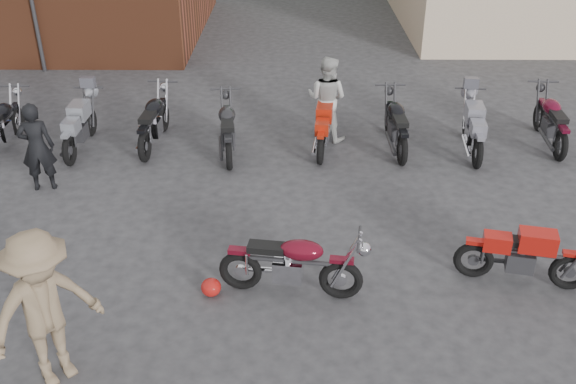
{
  "coord_description": "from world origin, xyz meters",
  "views": [
    {
      "loc": [
        -0.06,
        -6.54,
        5.49
      ],
      "look_at": [
        -0.14,
        1.71,
        0.9
      ],
      "focal_mm": 40.0,
      "sensor_mm": 36.0,
      "label": 1
    }
  ],
  "objects_px": {
    "row_bike_6": "(474,125)",
    "row_bike_1": "(79,123)",
    "sportbike": "(527,252)",
    "row_bike_4": "(324,124)",
    "person_tan": "(45,310)",
    "row_bike_5": "(396,121)",
    "person_light": "(327,99)",
    "row_bike_2": "(154,118)",
    "person_dark": "(37,147)",
    "row_bike_7": "(552,118)",
    "helmet": "(211,287)",
    "row_bike_3": "(227,126)",
    "vintage_motorcycle": "(293,260)",
    "row_bike_0": "(2,122)"
  },
  "relations": [
    {
      "from": "row_bike_0",
      "to": "row_bike_6",
      "type": "xyz_separation_m",
      "value": [
        9.26,
        -0.06,
        0.0
      ]
    },
    {
      "from": "row_bike_5",
      "to": "row_bike_6",
      "type": "distance_m",
      "value": 1.5
    },
    {
      "from": "person_tan",
      "to": "row_bike_6",
      "type": "relative_size",
      "value": 1.01
    },
    {
      "from": "row_bike_7",
      "to": "row_bike_0",
      "type": "bearing_deg",
      "value": 94.93
    },
    {
      "from": "row_bike_2",
      "to": "row_bike_5",
      "type": "xyz_separation_m",
      "value": [
        4.81,
        -0.12,
        -0.01
      ]
    },
    {
      "from": "row_bike_0",
      "to": "row_bike_3",
      "type": "bearing_deg",
      "value": -91.9
    },
    {
      "from": "helmet",
      "to": "row_bike_2",
      "type": "height_order",
      "value": "row_bike_2"
    },
    {
      "from": "helmet",
      "to": "row_bike_0",
      "type": "xyz_separation_m",
      "value": [
        -4.64,
        4.67,
        0.43
      ]
    },
    {
      "from": "row_bike_1",
      "to": "row_bike_3",
      "type": "bearing_deg",
      "value": -92.27
    },
    {
      "from": "person_dark",
      "to": "row_bike_7",
      "type": "xyz_separation_m",
      "value": [
        9.57,
        1.96,
        -0.23
      ]
    },
    {
      "from": "row_bike_6",
      "to": "row_bike_1",
      "type": "bearing_deg",
      "value": 95.2
    },
    {
      "from": "person_tan",
      "to": "row_bike_6",
      "type": "xyz_separation_m",
      "value": [
        6.22,
        6.14,
        -0.42
      ]
    },
    {
      "from": "person_tan",
      "to": "sportbike",
      "type": "bearing_deg",
      "value": -26.14
    },
    {
      "from": "row_bike_3",
      "to": "row_bike_6",
      "type": "distance_m",
      "value": 4.8
    },
    {
      "from": "row_bike_2",
      "to": "row_bike_7",
      "type": "height_order",
      "value": "row_bike_2"
    },
    {
      "from": "row_bike_1",
      "to": "row_bike_3",
      "type": "distance_m",
      "value": 2.94
    },
    {
      "from": "sportbike",
      "to": "row_bike_4",
      "type": "xyz_separation_m",
      "value": [
        -2.6,
        4.4,
        0.02
      ]
    },
    {
      "from": "vintage_motorcycle",
      "to": "row_bike_3",
      "type": "relative_size",
      "value": 0.97
    },
    {
      "from": "row_bike_5",
      "to": "person_light",
      "type": "bearing_deg",
      "value": 68.64
    },
    {
      "from": "row_bike_6",
      "to": "row_bike_7",
      "type": "bearing_deg",
      "value": -72.11
    },
    {
      "from": "sportbike",
      "to": "row_bike_1",
      "type": "distance_m",
      "value": 8.6
    },
    {
      "from": "person_light",
      "to": "row_bike_1",
      "type": "xyz_separation_m",
      "value": [
        -4.89,
        -0.56,
        -0.31
      ]
    },
    {
      "from": "row_bike_4",
      "to": "vintage_motorcycle",
      "type": "bearing_deg",
      "value": 179.7
    },
    {
      "from": "vintage_motorcycle",
      "to": "row_bike_4",
      "type": "xyz_separation_m",
      "value": [
        0.6,
        4.67,
        -0.02
      ]
    },
    {
      "from": "sportbike",
      "to": "row_bike_5",
      "type": "height_order",
      "value": "row_bike_5"
    },
    {
      "from": "person_tan",
      "to": "vintage_motorcycle",
      "type": "bearing_deg",
      "value": -13.26
    },
    {
      "from": "person_tan",
      "to": "row_bike_7",
      "type": "distance_m",
      "value": 10.2
    },
    {
      "from": "person_dark",
      "to": "row_bike_5",
      "type": "distance_m",
      "value": 6.68
    },
    {
      "from": "sportbike",
      "to": "row_bike_6",
      "type": "height_order",
      "value": "row_bike_6"
    },
    {
      "from": "row_bike_1",
      "to": "row_bike_2",
      "type": "bearing_deg",
      "value": -81.27
    },
    {
      "from": "row_bike_1",
      "to": "helmet",
      "type": "bearing_deg",
      "value": -145.87
    },
    {
      "from": "helmet",
      "to": "row_bike_5",
      "type": "distance_m",
      "value": 5.71
    },
    {
      "from": "helmet",
      "to": "row_bike_0",
      "type": "height_order",
      "value": "row_bike_0"
    },
    {
      "from": "row_bike_5",
      "to": "row_bike_1",
      "type": "bearing_deg",
      "value": 88.7
    },
    {
      "from": "person_light",
      "to": "person_tan",
      "type": "bearing_deg",
      "value": 89.49
    },
    {
      "from": "helmet",
      "to": "person_dark",
      "type": "bearing_deg",
      "value": 137.7
    },
    {
      "from": "vintage_motorcycle",
      "to": "row_bike_7",
      "type": "distance_m",
      "value": 7.12
    },
    {
      "from": "helmet",
      "to": "person_dark",
      "type": "height_order",
      "value": "person_dark"
    },
    {
      "from": "person_tan",
      "to": "row_bike_7",
      "type": "xyz_separation_m",
      "value": [
        7.85,
        6.5,
        -0.41
      ]
    },
    {
      "from": "vintage_motorcycle",
      "to": "person_tan",
      "type": "height_order",
      "value": "person_tan"
    },
    {
      "from": "person_dark",
      "to": "person_light",
      "type": "height_order",
      "value": "person_light"
    },
    {
      "from": "row_bike_0",
      "to": "row_bike_2",
      "type": "xyz_separation_m",
      "value": [
        2.96,
        0.2,
        0.02
      ]
    },
    {
      "from": "person_light",
      "to": "row_bike_4",
      "type": "distance_m",
      "value": 0.61
    },
    {
      "from": "person_tan",
      "to": "row_bike_2",
      "type": "bearing_deg",
      "value": 47.32
    },
    {
      "from": "person_dark",
      "to": "row_bike_1",
      "type": "bearing_deg",
      "value": -108.83
    },
    {
      "from": "person_dark",
      "to": "row_bike_5",
      "type": "bearing_deg",
      "value": -176.8
    },
    {
      "from": "helmet",
      "to": "row_bike_1",
      "type": "distance_m",
      "value": 5.62
    },
    {
      "from": "helmet",
      "to": "row_bike_2",
      "type": "distance_m",
      "value": 5.17
    },
    {
      "from": "vintage_motorcycle",
      "to": "row_bike_3",
      "type": "height_order",
      "value": "row_bike_3"
    },
    {
      "from": "person_dark",
      "to": "row_bike_1",
      "type": "distance_m",
      "value": 1.68
    }
  ]
}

